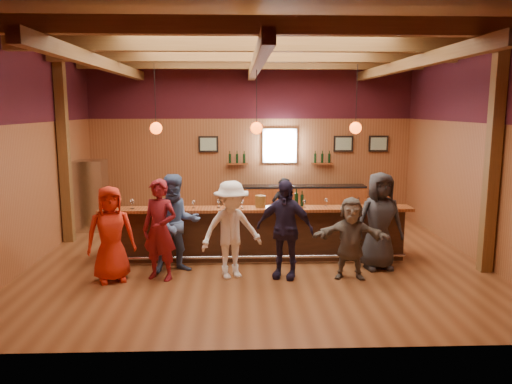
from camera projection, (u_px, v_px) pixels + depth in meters
room at (256, 102)px, 9.95m from camera, size 9.04×9.00×4.52m
bar_counter at (257, 232)px, 10.49m from camera, size 6.30×1.07×1.11m
back_bar_cabinet at (294, 202)px, 14.06m from camera, size 4.00×0.52×0.95m
window at (280, 146)px, 14.00m from camera, size 0.95×0.09×0.95m
framed_pictures at (310, 144)px, 14.02m from camera, size 5.35×0.05×0.45m
wine_shelves at (280, 161)px, 14.01m from camera, size 3.00×0.18×0.30m
pendant_lights at (257, 128)px, 9.98m from camera, size 4.24×0.24×1.37m
stainless_fridge at (92, 195)px, 12.69m from camera, size 0.70×0.70×1.80m
customer_orange at (111, 234)px, 8.93m from camera, size 0.99×0.81×1.74m
customer_redvest at (160, 230)px, 9.01m from camera, size 0.79×0.66×1.85m
customer_denim at (176, 224)px, 9.41m from camera, size 1.10×0.98×1.88m
customer_white at (231, 230)px, 9.10m from camera, size 1.33×1.06×1.80m
customer_navy at (285, 229)px, 9.10m from camera, size 1.16×0.79×1.82m
customer_brown at (351, 238)px, 9.09m from camera, size 1.45×0.64×1.51m
customer_dark at (380, 221)px, 9.61m from camera, size 1.00×0.72×1.89m
bartender at (283, 210)px, 11.54m from camera, size 0.64×0.52×1.52m
ice_bucket at (260, 201)px, 10.13m from camera, size 0.21×0.21×0.23m
bottle_a at (296, 199)px, 10.21m from camera, size 0.08×0.08×0.36m
bottle_b at (302, 200)px, 10.20m from camera, size 0.07×0.07×0.32m
glass_a at (132, 202)px, 9.93m from camera, size 0.09×0.09×0.20m
glass_b at (169, 203)px, 10.00m from camera, size 0.07×0.07×0.16m
glass_c at (194, 202)px, 10.02m from camera, size 0.07×0.07×0.16m
glass_d at (219, 201)px, 10.05m from camera, size 0.08×0.08×0.18m
glass_e at (242, 202)px, 9.98m from camera, size 0.08×0.08×0.17m
glass_f at (304, 202)px, 10.05m from camera, size 0.07×0.07×0.16m
glass_g at (326, 200)px, 10.21m from camera, size 0.07×0.07×0.16m
glass_h at (354, 202)px, 10.06m from camera, size 0.07×0.07×0.17m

